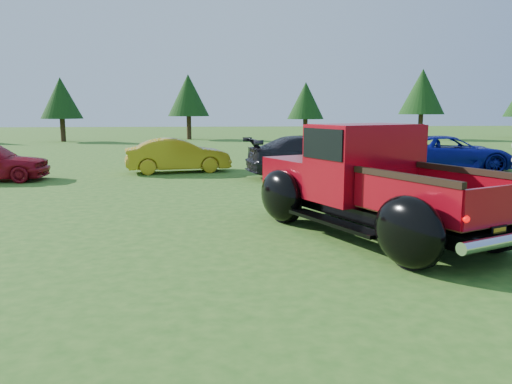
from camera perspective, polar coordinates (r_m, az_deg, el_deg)
ground at (r=8.86m, az=2.35°, el=-5.82°), size 120.00×120.00×0.00m
tree_west at (r=39.04m, az=-21.40°, el=9.95°), size 2.94×2.94×4.60m
tree_mid_left at (r=39.54m, az=-7.74°, el=10.88°), size 3.20×3.20×5.00m
tree_mid_right at (r=39.13m, az=5.70°, el=10.34°), size 2.82×2.82×4.40m
tree_east at (r=41.26m, az=18.46°, el=10.81°), size 3.46×3.46×5.40m
pickup_truck at (r=9.80m, az=12.15°, el=1.28°), size 4.30×5.87×2.05m
show_car_yellow at (r=18.86m, az=-8.93°, el=4.16°), size 4.02×2.08×1.26m
show_car_grey at (r=17.30m, az=7.10°, el=4.03°), size 5.20×2.72×1.44m
show_car_blue at (r=20.57m, az=21.19°, el=4.16°), size 5.07×2.95×1.33m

